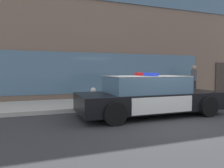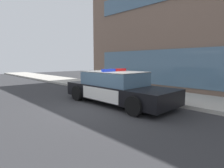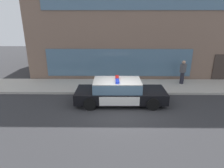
# 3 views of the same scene
# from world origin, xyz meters

# --- Properties ---
(ground) EXTENTS (48.00, 48.00, 0.00)m
(ground) POSITION_xyz_m (0.00, 0.00, 0.00)
(ground) COLOR #303033
(sidewalk) EXTENTS (48.00, 2.87, 0.15)m
(sidewalk) POSITION_xyz_m (0.00, 3.38, 0.07)
(sidewalk) COLOR #B2ADA3
(sidewalk) RESTS_ON ground
(storefront_building) EXTENTS (18.43, 10.40, 8.00)m
(storefront_building) POSITION_xyz_m (2.18, 10.02, 4.00)
(storefront_building) COLOR #7A6051
(storefront_building) RESTS_ON ground
(police_cruiser) EXTENTS (5.14, 2.13, 1.49)m
(police_cruiser) POSITION_xyz_m (-0.08, 0.73, 0.68)
(police_cruiser) COLOR black
(police_cruiser) RESTS_ON ground
(fire_hydrant) EXTENTS (0.34, 0.39, 0.73)m
(fire_hydrant) POSITION_xyz_m (-1.64, 2.52, 0.50)
(fire_hydrant) COLOR silver
(fire_hydrant) RESTS_ON sidewalk
(pedestrian_on_sidewalk) EXTENTS (0.48, 0.44, 1.71)m
(pedestrian_on_sidewalk) POSITION_xyz_m (4.54, 3.79, 1.01)
(pedestrian_on_sidewalk) COLOR #23232D
(pedestrian_on_sidewalk) RESTS_ON sidewalk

